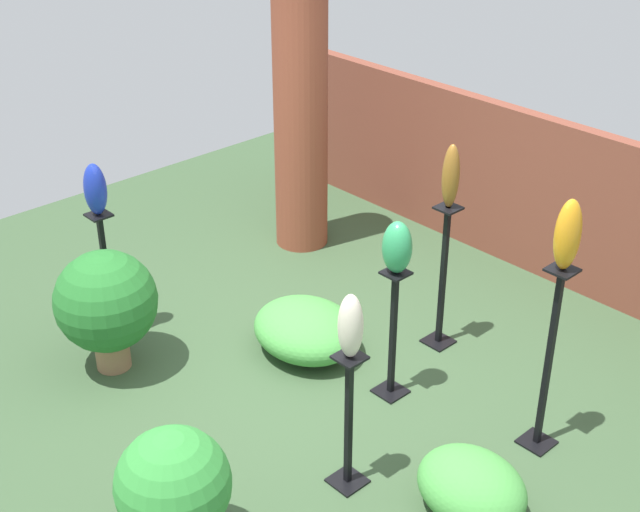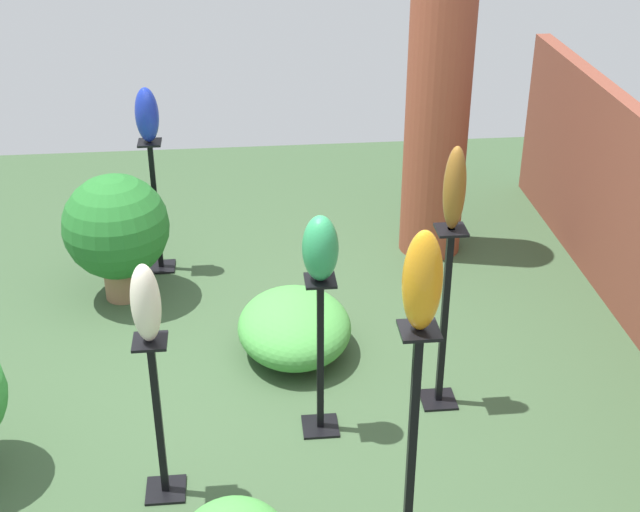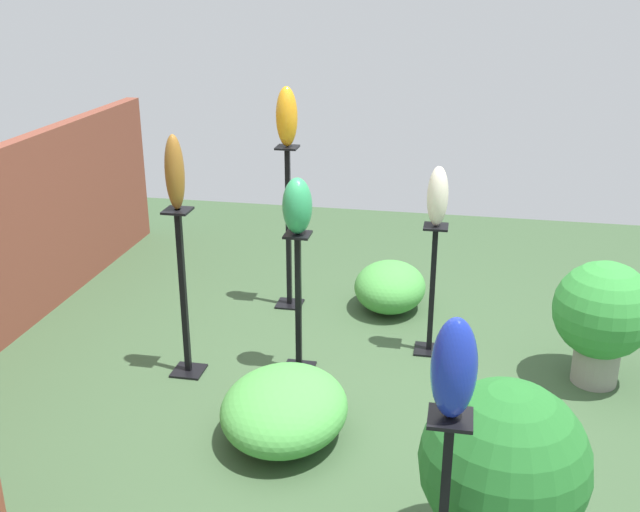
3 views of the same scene
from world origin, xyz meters
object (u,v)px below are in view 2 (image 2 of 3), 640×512
potted_plant_mid_left (116,229)px  art_vase_amber (422,281)px  brick_pillar (438,106)px  art_vase_bronze (455,188)px  pedestal_jade (320,364)px  pedestal_cobalt (156,213)px  art_vase_cobalt (147,115)px  art_vase_jade (320,248)px  pedestal_amber (411,463)px  pedestal_bronze (444,327)px  art_vase_ivory (146,303)px  pedestal_ivory (159,427)px

potted_plant_mid_left → art_vase_amber: bearing=30.8°
brick_pillar → art_vase_bronze: bearing=-10.2°
pedestal_jade → potted_plant_mid_left: bearing=-141.8°
pedestal_cobalt → art_vase_cobalt: 0.74m
pedestal_cobalt → art_vase_jade: (1.95, 0.99, 0.68)m
brick_pillar → pedestal_jade: brick_pillar is taller
art_vase_cobalt → art_vase_jade: bearing=26.9°
pedestal_amber → art_vase_cobalt: (-2.95, -1.29, 0.60)m
brick_pillar → art_vase_jade: 2.33m
art_vase_bronze → potted_plant_mid_left: bearing=-125.6°
pedestal_bronze → pedestal_jade: bearing=-76.2°
pedestal_bronze → art_vase_bronze: art_vase_bronze is taller
pedestal_bronze → art_vase_amber: (1.17, -0.41, 0.98)m
brick_pillar → art_vase_bronze: (1.91, -0.34, 0.21)m
pedestal_amber → pedestal_cobalt: (-2.95, -1.29, -0.14)m
potted_plant_mid_left → art_vase_ivory: bearing=11.3°
pedestal_cobalt → pedestal_jade: bearing=26.9°
art_vase_jade → potted_plant_mid_left: bearing=-141.8°
brick_pillar → pedestal_ivory: (2.51, -1.88, -0.72)m
art_vase_ivory → art_vase_jade: (-0.43, 0.83, 0.01)m
pedestal_jade → art_vase_jade: size_ratio=2.68×
art_vase_cobalt → potted_plant_mid_left: art_vase_cobalt is taller
art_vase_bronze → art_vase_ivory: size_ratio=1.16×
pedestal_jade → art_vase_amber: art_vase_amber is taller
art_vase_amber → art_vase_bronze: size_ratio=0.95×
pedestal_cobalt → potted_plant_mid_left: (0.39, -0.24, 0.08)m
pedestal_amber → potted_plant_mid_left: (-2.55, -1.52, -0.06)m
pedestal_bronze → potted_plant_mid_left: bearing=-125.6°
pedestal_amber → art_vase_cobalt: 3.27m
pedestal_cobalt → art_vase_amber: size_ratio=2.28×
art_vase_bronze → art_vase_jade: (0.17, -0.71, -0.22)m
art_vase_ivory → potted_plant_mid_left: bearing=-168.7°
brick_pillar → pedestal_cobalt: bearing=-86.4°
art_vase_amber → art_vase_bronze: art_vase_amber is taller
brick_pillar → pedestal_cobalt: size_ratio=2.29×
brick_pillar → pedestal_amber: size_ratio=1.79×
pedestal_jade → pedestal_cobalt: pedestal_cobalt is taller
brick_pillar → art_vase_amber: brick_pillar is taller
pedestal_jade → potted_plant_mid_left: pedestal_jade is taller
pedestal_cobalt → art_vase_bronze: bearing=43.7°
art_vase_amber → art_vase_bronze: bearing=160.6°
brick_pillar → pedestal_jade: (2.08, -1.05, -0.71)m
art_vase_jade → pedestal_jade: bearing=-90.0°
pedestal_amber → pedestal_bronze: bearing=160.6°
art_vase_ivory → potted_plant_mid_left: (-1.99, -0.40, -0.59)m
brick_pillar → pedestal_amber: brick_pillar is taller
art_vase_bronze → art_vase_ivory: (0.60, -1.54, -0.23)m
pedestal_jade → art_vase_amber: size_ratio=2.19×
pedestal_amber → art_vase_bronze: size_ratio=2.76×
potted_plant_mid_left → brick_pillar: bearing=102.9°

